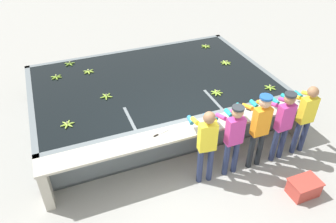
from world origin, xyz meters
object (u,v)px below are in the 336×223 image
worker_3 (283,120)px  banana_bunch_floating_5 (206,46)px  banana_bunch_floating_0 (89,72)px  banana_bunch_floating_7 (67,124)px  worker_0 (206,141)px  worker_1 (233,134)px  worker_2 (259,125)px  crate (304,187)px  banana_bunch_floating_1 (69,64)px  knife_0 (159,134)px  knife_1 (252,111)px  banana_bunch_floating_4 (270,88)px  banana_bunch_floating_3 (106,96)px  banana_bunch_floating_8 (56,77)px  worker_4 (305,114)px  banana_bunch_floating_6 (226,63)px  banana_bunch_floating_2 (217,93)px

worker_3 → banana_bunch_floating_5: worker_3 is taller
banana_bunch_floating_0 → banana_bunch_floating_5: (3.34, 0.27, 0.00)m
banana_bunch_floating_7 → worker_0: bearing=-33.5°
worker_1 → worker_3: 1.10m
worker_2 → banana_bunch_floating_5: 3.80m
worker_0 → crate: 1.99m
worker_3 → banana_bunch_floating_1: (-3.48, 4.04, -0.05)m
worker_0 → knife_0: 0.89m
knife_1 → banana_bunch_floating_4: bearing=34.7°
crate → worker_2: bearing=113.2°
banana_bunch_floating_5 → knife_0: size_ratio=0.82×
banana_bunch_floating_1 → banana_bunch_floating_4: size_ratio=0.98×
worker_0 → banana_bunch_floating_3: bearing=121.0°
banana_bunch_floating_5 → banana_bunch_floating_8: 4.12m
worker_4 → banana_bunch_floating_8: size_ratio=5.64×
worker_1 → banana_bunch_floating_5: bearing=70.2°
worker_3 → banana_bunch_floating_5: bearing=86.3°
banana_bunch_floating_4 → banana_bunch_floating_6: same height
knife_1 → worker_1: bearing=-144.3°
worker_2 → banana_bunch_floating_4: size_ratio=5.91×
worker_4 → worker_0: bearing=-179.5°
banana_bunch_floating_0 → banana_bunch_floating_5: bearing=4.6°
banana_bunch_floating_4 → banana_bunch_floating_3: bearing=164.1°
banana_bunch_floating_6 → banana_bunch_floating_7: size_ratio=1.00×
crate → worker_1: bearing=134.2°
worker_1 → worker_3: size_ratio=0.99×
banana_bunch_floating_5 → worker_1: bearing=-109.8°
banana_bunch_floating_2 → knife_0: banana_bunch_floating_2 is taller
worker_0 → banana_bunch_floating_7: (-2.23, 1.48, -0.05)m
banana_bunch_floating_1 → banana_bunch_floating_7: (-0.39, -2.56, -0.00)m
worker_0 → banana_bunch_floating_2: bearing=55.3°
knife_1 → crate: (0.20, -1.57, -0.73)m
worker_0 → banana_bunch_floating_1: bearing=114.5°
banana_bunch_floating_1 → banana_bunch_floating_2: 3.85m
banana_bunch_floating_7 → knife_0: 1.79m
worker_2 → banana_bunch_floating_7: 3.64m
banana_bunch_floating_7 → banana_bunch_floating_3: bearing=37.4°
banana_bunch_floating_1 → knife_0: banana_bunch_floating_1 is taller
worker_2 → banana_bunch_floating_6: worker_2 is taller
banana_bunch_floating_4 → crate: 2.41m
banana_bunch_floating_5 → banana_bunch_floating_7: bearing=-151.5°
worker_1 → worker_3: worker_3 is taller
banana_bunch_floating_3 → banana_bunch_floating_7: bearing=-142.6°
worker_2 → worker_4: (1.10, 0.03, -0.06)m
worker_2 → knife_0: (-1.79, 0.57, -0.12)m
worker_4 → banana_bunch_floating_6: bearing=96.5°
knife_0 → banana_bunch_floating_1: bearing=108.3°
worker_0 → banana_bunch_floating_2: 1.74m
banana_bunch_floating_0 → banana_bunch_floating_8: bearing=179.4°
banana_bunch_floating_6 → crate: banana_bunch_floating_6 is taller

